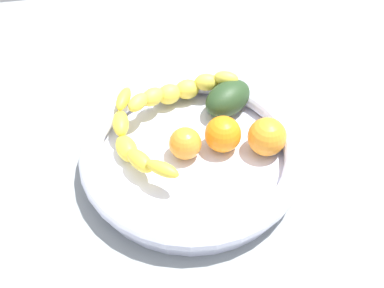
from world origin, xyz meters
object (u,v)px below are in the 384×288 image
(orange_front, at_px, (223,134))
(orange_mid_left, at_px, (185,143))
(banana_draped_left, at_px, (180,91))
(orange_mid_right, at_px, (267,137))
(avocado_dark, at_px, (228,98))
(fruit_bowl, at_px, (192,154))
(banana_draped_right, at_px, (132,141))

(orange_front, relative_size, orange_mid_left, 1.14)
(orange_mid_left, bearing_deg, banana_draped_left, 174.50)
(orange_front, bearing_deg, orange_mid_right, 73.67)
(orange_mid_right, bearing_deg, avocado_dark, -159.78)
(orange_front, bearing_deg, fruit_bowl, -77.21)
(banana_draped_right, distance_m, orange_front, 0.15)
(banana_draped_left, distance_m, orange_front, 0.12)
(banana_draped_right, bearing_deg, banana_draped_left, 136.92)
(fruit_bowl, distance_m, avocado_dark, 0.13)
(fruit_bowl, bearing_deg, avocado_dark, 139.66)
(fruit_bowl, distance_m, banana_draped_right, 0.10)
(banana_draped_left, height_order, banana_draped_right, banana_draped_left)
(banana_draped_left, height_order, orange_mid_left, banana_draped_left)
(fruit_bowl, bearing_deg, banana_draped_right, -104.90)
(avocado_dark, bearing_deg, orange_front, -18.97)
(banana_draped_left, relative_size, orange_mid_left, 3.96)
(banana_draped_left, xyz_separation_m, avocado_dark, (0.03, 0.08, -0.01))
(fruit_bowl, height_order, orange_mid_right, orange_mid_right)
(orange_mid_left, bearing_deg, fruit_bowl, 56.03)
(banana_draped_left, height_order, orange_mid_right, same)
(orange_front, distance_m, orange_mid_right, 0.07)
(orange_mid_left, bearing_deg, banana_draped_right, -102.29)
(fruit_bowl, relative_size, orange_mid_right, 5.72)
(orange_front, xyz_separation_m, avocado_dark, (-0.08, 0.03, -0.00))
(banana_draped_right, bearing_deg, orange_mid_right, 81.36)
(fruit_bowl, xyz_separation_m, orange_front, (-0.01, 0.05, 0.02))
(banana_draped_left, relative_size, avocado_dark, 2.22)
(avocado_dark, bearing_deg, banana_draped_left, -109.69)
(fruit_bowl, relative_size, avocado_dark, 3.82)
(banana_draped_left, distance_m, orange_mid_right, 0.18)
(banana_draped_right, xyz_separation_m, avocado_dark, (-0.07, 0.17, -0.00))
(orange_front, bearing_deg, orange_mid_left, -85.04)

